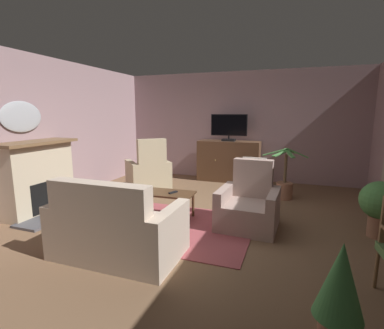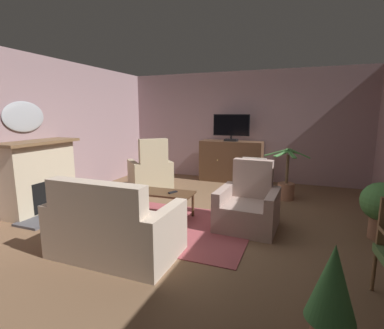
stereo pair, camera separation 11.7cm
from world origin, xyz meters
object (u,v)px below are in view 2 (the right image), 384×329
fireplace (40,178)px  cat (110,211)px  armchair_facing_sofa (151,173)px  potted_plant_tall_palm_by_window (332,291)px  potted_plant_small_fern_corner (381,205)px  armchair_in_far_corner (248,207)px  sofa_floral (114,230)px  coffee_table (165,195)px  potted_plant_leafy_by_curtain (286,187)px  wall_mirror_oval (24,117)px  tv_remote (173,192)px  tv_cabinet (231,162)px  television (231,127)px

fireplace → cat: 1.43m
armchair_facing_sofa → cat: (0.31, -1.96, -0.24)m
fireplace → potted_plant_tall_palm_by_window: fireplace is taller
armchair_facing_sofa → potted_plant_small_fern_corner: 4.51m
armchair_in_far_corner → potted_plant_tall_palm_by_window: bearing=-64.7°
armchair_facing_sofa → cat: size_ratio=1.82×
sofa_floral → armchair_in_far_corner: size_ratio=1.48×
coffee_table → potted_plant_tall_palm_by_window: size_ratio=1.18×
potted_plant_leafy_by_curtain → cat: potted_plant_leafy_by_curtain is taller
wall_mirror_oval → armchair_facing_sofa: (1.28, 2.11, -1.32)m
tv_remote → potted_plant_tall_palm_by_window: size_ratio=0.21×
fireplace → tv_remote: (2.35, 0.50, -0.15)m
fireplace → potted_plant_leafy_by_curtain: 4.68m
sofa_floral → tv_remote: bearing=84.1°
fireplace → tv_cabinet: bearing=53.2°
armchair_facing_sofa → fireplace: bearing=-116.1°
potted_plant_leafy_by_curtain → potted_plant_small_fern_corner: (1.32, -1.49, 0.23)m
tv_cabinet → tv_remote: tv_cabinet is taller
potted_plant_leafy_by_curtain → potted_plant_tall_palm_by_window: potted_plant_leafy_by_curtain is taller
tv_cabinet → armchair_facing_sofa: 2.10m
television → tv_remote: bearing=-95.1°
television → tv_remote: (-0.26, -2.93, -0.94)m
tv_remote → tv_cabinet: bearing=17.8°
sofa_floral → potted_plant_tall_palm_by_window: 2.43m
fireplace → sofa_floral: (2.21, -0.90, -0.27)m
potted_plant_leafy_by_curtain → tv_remote: bearing=-132.8°
sofa_floral → armchair_facing_sofa: (-1.18, 3.01, 0.02)m
wall_mirror_oval → cat: (1.58, 0.15, -1.56)m
armchair_facing_sofa → potted_plant_tall_palm_by_window: 5.04m
fireplace → television: 4.38m
wall_mirror_oval → sofa_floral: bearing=-20.1°
television → potted_plant_small_fern_corner: (2.75, -2.59, -0.90)m
tv_cabinet → armchair_in_far_corner: (0.97, -2.87, -0.18)m
tv_remote → potted_plant_leafy_by_curtain: size_ratio=0.16×
potted_plant_tall_palm_by_window → sofa_floral: bearing=166.1°
tv_cabinet → television: bearing=-90.0°
fireplace → tv_remote: bearing=12.1°
tv_remote → armchair_facing_sofa: armchair_facing_sofa is taller
coffee_table → armchair_facing_sofa: size_ratio=0.77×
tv_remote → potted_plant_small_fern_corner: 3.03m
fireplace → wall_mirror_oval: bearing=180.0°
potted_plant_leafy_by_curtain → cat: 3.48m
wall_mirror_oval → potted_plant_small_fern_corner: (5.60, 0.84, -1.18)m
potted_plant_leafy_by_curtain → armchair_facing_sofa: bearing=-175.8°
potted_plant_leafy_by_curtain → cat: bearing=-141.1°
potted_plant_small_fern_corner → cat: 4.10m
potted_plant_small_fern_corner → cat: potted_plant_small_fern_corner is taller
sofa_floral → armchair_in_far_corner: (1.37, 1.51, -0.02)m
fireplace → armchair_in_far_corner: fireplace is taller
coffee_table → armchair_in_far_corner: armchair_in_far_corner is taller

